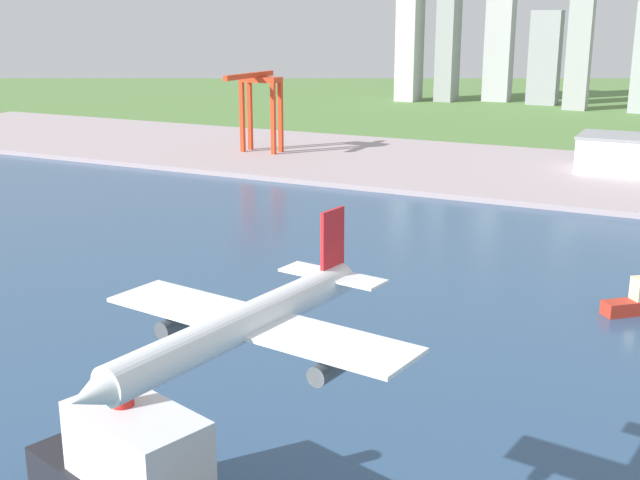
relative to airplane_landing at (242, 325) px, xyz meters
The scene contains 6 objects.
ground_plane 134.25m from the airplane_landing, 104.33° to the left, with size 2400.00×2400.00×0.00m, color #557C3F.
water_bay 81.88m from the airplane_landing, 116.28° to the left, with size 840.00×360.00×0.15m, color #2D4C70.
industrial_pier 318.19m from the airplane_landing, 95.77° to the left, with size 840.00×140.00×2.50m, color #A5969A.
airplane_landing is the anchor object (origin of this frame).
port_crane_red 350.17m from the airplane_landing, 120.53° to the left, with size 21.71×45.80×42.99m.
distant_skyline 649.93m from the airplane_landing, 101.76° to the left, with size 219.80×57.18×140.01m.
Camera 1 is at (78.34, 102.82, 73.64)m, focal length 45.29 mm.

